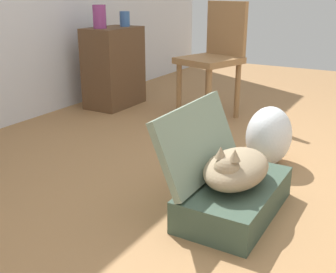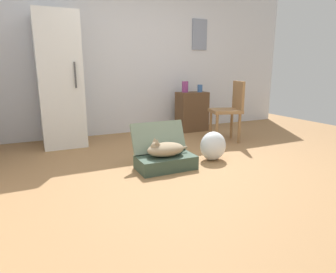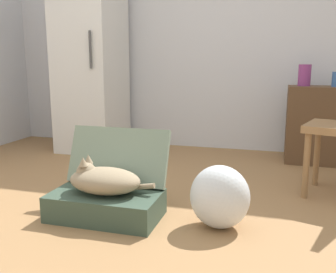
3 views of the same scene
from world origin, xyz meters
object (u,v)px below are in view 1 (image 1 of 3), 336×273
(plastic_bag_white, at_px, (269,136))
(side_table, at_px, (114,67))
(chair, at_px, (215,55))
(vase_short, at_px, (125,19))
(cat, at_px, (236,168))
(suitcase_base, at_px, (235,198))
(vase_tall, at_px, (99,17))

(plastic_bag_white, bearing_deg, side_table, 68.66)
(chair, bearing_deg, vase_short, -163.18)
(cat, bearing_deg, suitcase_base, -2.37)
(cat, height_order, plastic_bag_white, cat)
(cat, relative_size, side_table, 0.73)
(vase_short, xyz_separation_m, chair, (-0.00, -0.90, -0.26))
(suitcase_base, xyz_separation_m, cat, (-0.01, 0.00, 0.16))
(side_table, relative_size, vase_short, 5.38)
(suitcase_base, bearing_deg, vase_tall, 55.66)
(vase_tall, bearing_deg, suitcase_base, -124.34)
(suitcase_base, height_order, side_table, side_table)
(suitcase_base, relative_size, side_table, 0.92)
(plastic_bag_white, bearing_deg, suitcase_base, -175.52)
(side_table, distance_m, vase_tall, 0.48)
(plastic_bag_white, xyz_separation_m, vase_tall, (0.52, 1.70, 0.63))
(cat, xyz_separation_m, plastic_bag_white, (0.69, 0.05, -0.06))
(vase_tall, relative_size, chair, 0.21)
(chair, bearing_deg, vase_tall, -147.52)
(cat, bearing_deg, side_table, 52.09)
(plastic_bag_white, bearing_deg, cat, -175.62)
(vase_tall, xyz_separation_m, vase_short, (0.27, -0.07, -0.03))
(side_table, distance_m, vase_short, 0.45)
(cat, relative_size, vase_short, 3.91)
(vase_short, distance_m, chair, 0.94)
(side_table, bearing_deg, chair, -81.97)
(vase_short, bearing_deg, chair, -90.17)
(suitcase_base, height_order, cat, cat)
(plastic_bag_white, distance_m, vase_tall, 1.88)
(suitcase_base, distance_m, plastic_bag_white, 0.69)
(plastic_bag_white, bearing_deg, vase_tall, 73.07)
(side_table, xyz_separation_m, vase_short, (0.14, -0.04, 0.42))
(cat, bearing_deg, vase_short, 48.70)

